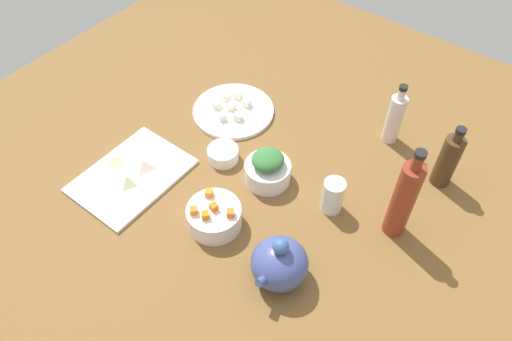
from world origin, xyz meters
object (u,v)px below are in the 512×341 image
(bottle_2, at_px, (448,160))
(bottle_1, at_px, (395,118))
(bowl_carrots, at_px, (214,217))
(bowl_greens, at_px, (268,172))
(bottle_0, at_px, (404,199))
(cutting_board, at_px, (132,176))
(teapot, at_px, (279,263))
(bowl_small_side, at_px, (223,154))
(drinking_glass_0, at_px, (333,196))
(plate_tofu, at_px, (233,111))

(bottle_2, bearing_deg, bottle_1, -108.67)
(bowl_carrots, xyz_separation_m, bottle_1, (-0.55, 0.21, 0.05))
(bowl_greens, height_order, bottle_2, bottle_2)
(bottle_0, bearing_deg, bottle_1, -150.91)
(bottle_1, bearing_deg, bottle_2, 71.33)
(bowl_greens, distance_m, bowl_carrots, 0.20)
(cutting_board, distance_m, teapot, 0.50)
(bottle_0, distance_m, bottle_1, 0.33)
(teapot, bearing_deg, bowl_small_side, -121.11)
(bowl_small_side, xyz_separation_m, drinking_glass_0, (-0.04, 0.34, 0.03))
(cutting_board, height_order, bottle_0, bottle_0)
(bowl_small_side, relative_size, bottle_1, 0.44)
(bowl_carrots, bearing_deg, bowl_greens, 174.98)
(plate_tofu, height_order, bottle_2, bottle_2)
(teapot, bearing_deg, plate_tofu, -130.24)
(bowl_small_side, bearing_deg, drinking_glass_0, 96.49)
(bowl_small_side, xyz_separation_m, teapot, (0.21, 0.34, 0.04))
(drinking_glass_0, bearing_deg, bottle_1, 179.59)
(bowl_small_side, bearing_deg, bottle_2, 119.65)
(plate_tofu, height_order, teapot, teapot)
(bottle_1, height_order, bottle_2, same)
(cutting_board, height_order, plate_tofu, plate_tofu)
(cutting_board, height_order, bowl_carrots, bowl_carrots)
(bowl_greens, relative_size, teapot, 0.84)
(bowl_small_side, distance_m, bottle_1, 0.50)
(bottle_1, bearing_deg, bowl_small_side, -43.13)
(plate_tofu, bearing_deg, bowl_greens, 58.09)
(bottle_1, bearing_deg, cutting_board, -41.09)
(cutting_board, relative_size, bowl_carrots, 2.22)
(plate_tofu, height_order, bottle_1, bottle_1)
(bowl_greens, bearing_deg, bottle_2, 126.79)
(bowl_carrots, height_order, drinking_glass_0, drinking_glass_0)
(bottle_1, bearing_deg, bottle_0, 29.09)
(drinking_glass_0, bearing_deg, cutting_board, -63.59)
(cutting_board, relative_size, drinking_glass_0, 3.04)
(cutting_board, xyz_separation_m, bottle_1, (-0.57, 0.50, 0.08))
(teapot, relative_size, bottle_0, 0.53)
(bowl_greens, height_order, bowl_carrots, bowl_carrots)
(bowl_carrots, bearing_deg, teapot, 84.00)
(teapot, distance_m, bottle_0, 0.33)
(plate_tofu, height_order, bottle_0, bottle_0)
(cutting_board, distance_m, bottle_1, 0.76)
(drinking_glass_0, bearing_deg, bowl_greens, -83.17)
(cutting_board, relative_size, bottle_0, 1.07)
(teapot, bearing_deg, bowl_greens, -138.33)
(bowl_carrots, relative_size, bottle_1, 0.69)
(bowl_small_side, height_order, bottle_1, bottle_1)
(bottle_0, bearing_deg, drinking_glass_0, -76.08)
(bottle_1, bearing_deg, drinking_glass_0, -0.41)
(cutting_board, xyz_separation_m, teapot, (0.00, 0.50, 0.05))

